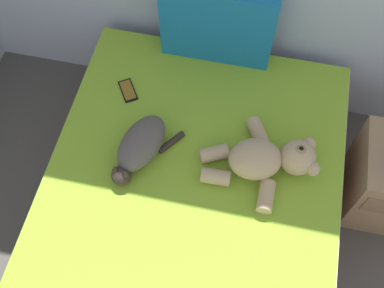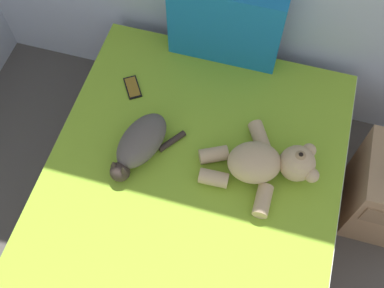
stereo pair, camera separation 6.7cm
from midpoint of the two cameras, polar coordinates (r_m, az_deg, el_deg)
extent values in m
cube|color=#9E7A56|center=(2.61, -1.28, -10.38)|extent=(1.52, 2.05, 0.34)
cube|color=white|center=(2.35, -1.41, -8.32)|extent=(1.47, 1.99, 0.20)
cube|color=#8CB72D|center=(2.27, -1.12, -5.92)|extent=(1.46, 1.85, 0.02)
cube|color=#1972AD|center=(2.54, 2.40, 14.63)|extent=(0.61, 0.13, 0.48)
ellipsoid|color=#59514C|center=(2.31, -7.11, 0.09)|extent=(0.28, 0.38, 0.15)
sphere|color=#332823|center=(2.27, -9.56, -3.92)|extent=(0.10, 0.10, 0.10)
cone|color=#332823|center=(2.21, -9.18, -3.61)|extent=(0.04, 0.04, 0.04)
cone|color=#332823|center=(2.23, -10.36, -2.99)|extent=(0.04, 0.04, 0.04)
cylinder|color=#332823|center=(2.37, -3.38, 0.19)|extent=(0.12, 0.15, 0.03)
ellipsoid|color=#332823|center=(2.34, -8.96, -1.92)|extent=(0.08, 0.11, 0.04)
ellipsoid|color=tan|center=(2.25, 6.97, -1.88)|extent=(0.31, 0.27, 0.18)
sphere|color=tan|center=(2.29, 12.08, -1.67)|extent=(0.18, 0.18, 0.18)
sphere|color=#9E7F58|center=(2.24, 12.37, -0.97)|extent=(0.07, 0.07, 0.07)
sphere|color=black|center=(2.21, 12.52, -0.61)|extent=(0.02, 0.02, 0.02)
sphere|color=tan|center=(2.33, 13.39, -0.05)|extent=(0.07, 0.07, 0.07)
sphere|color=tan|center=(2.27, 13.89, -3.00)|extent=(0.07, 0.07, 0.07)
cylinder|color=tan|center=(2.38, 7.36, 1.38)|extent=(0.14, 0.17, 0.08)
cylinder|color=tan|center=(2.31, 1.90, -1.21)|extent=(0.16, 0.13, 0.08)
cylinder|color=tan|center=(2.23, 8.27, -6.47)|extent=(0.08, 0.15, 0.08)
cylinder|color=tan|center=(2.25, 2.08, -4.10)|extent=(0.15, 0.08, 0.08)
cube|color=black|center=(2.58, -8.67, 6.53)|extent=(0.14, 0.16, 0.01)
cube|color=olive|center=(2.57, -8.69, 6.60)|extent=(0.12, 0.14, 0.00)
camera|label=1|loc=(0.03, -90.85, -1.55)|focal=43.15mm
camera|label=2|loc=(0.03, 89.15, 1.55)|focal=43.15mm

